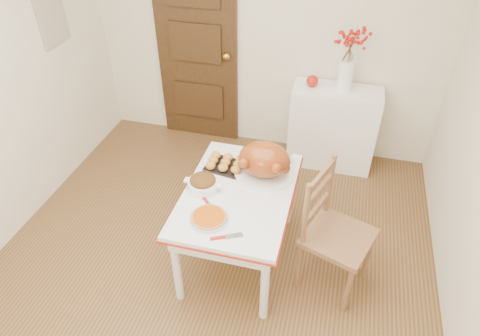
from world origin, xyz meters
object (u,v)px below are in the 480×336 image
(sideboard, at_px, (333,127))
(chair_oak, at_px, (339,235))
(pumpkin_pie, at_px, (209,217))
(kitchen_table, at_px, (238,225))
(turkey_platter, at_px, (264,161))

(sideboard, height_order, chair_oak, chair_oak)
(chair_oak, distance_m, pumpkin_pie, 0.94)
(pumpkin_pie, bearing_deg, chair_oak, 17.40)
(kitchen_table, bearing_deg, sideboard, 68.69)
(chair_oak, height_order, turkey_platter, chair_oak)
(sideboard, relative_size, turkey_platter, 1.87)
(chair_oak, bearing_deg, sideboard, 25.48)
(chair_oak, bearing_deg, pumpkin_pie, 126.68)
(sideboard, height_order, turkey_platter, turkey_platter)
(chair_oak, distance_m, turkey_platter, 0.75)
(kitchen_table, relative_size, turkey_platter, 2.56)
(turkey_platter, bearing_deg, sideboard, 88.66)
(chair_oak, xyz_separation_m, turkey_platter, (-0.61, 0.28, 0.33))
(chair_oak, relative_size, turkey_platter, 2.24)
(kitchen_table, height_order, chair_oak, chair_oak)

